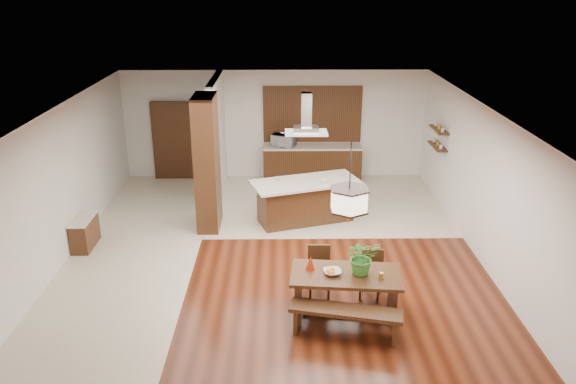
{
  "coord_description": "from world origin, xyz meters",
  "views": [
    {
      "loc": [
        0.17,
        -10.13,
        5.13
      ],
      "look_at": [
        0.3,
        0.0,
        1.25
      ],
      "focal_mm": 35.0,
      "sensor_mm": 36.0,
      "label": 1
    }
  ],
  "objects_px": {
    "dining_table": "(346,284)",
    "range_hood": "(306,113)",
    "pendant_lantern": "(350,184)",
    "foliage_plant": "(362,257)",
    "island_cup": "(324,181)",
    "dining_chair_right": "(371,275)",
    "microwave": "(284,140)",
    "dining_bench": "(345,322)",
    "fruit_bowl": "(332,272)",
    "dining_chair_left": "(319,272)",
    "hallway_console": "(85,233)",
    "kitchen_island": "(305,201)"
  },
  "relations": [
    {
      "from": "dining_bench",
      "to": "island_cup",
      "type": "height_order",
      "value": "island_cup"
    },
    {
      "from": "dining_bench",
      "to": "dining_chair_left",
      "type": "bearing_deg",
      "value": 104.93
    },
    {
      "from": "range_hood",
      "to": "foliage_plant",
      "type": "bearing_deg",
      "value": -78.8
    },
    {
      "from": "fruit_bowl",
      "to": "range_hood",
      "type": "xyz_separation_m",
      "value": [
        -0.27,
        3.73,
        1.7
      ]
    },
    {
      "from": "kitchen_island",
      "to": "dining_chair_left",
      "type": "bearing_deg",
      "value": -106.43
    },
    {
      "from": "dining_chair_right",
      "to": "fruit_bowl",
      "type": "xyz_separation_m",
      "value": [
        -0.71,
        -0.5,
        0.34
      ]
    },
    {
      "from": "hallway_console",
      "to": "pendant_lantern",
      "type": "xyz_separation_m",
      "value": [
        5.0,
        -2.48,
        1.93
      ]
    },
    {
      "from": "kitchen_island",
      "to": "microwave",
      "type": "bearing_deg",
      "value": 81.38
    },
    {
      "from": "dining_bench",
      "to": "microwave",
      "type": "height_order",
      "value": "microwave"
    },
    {
      "from": "dining_bench",
      "to": "dining_chair_right",
      "type": "bearing_deg",
      "value": 63.82
    },
    {
      "from": "dining_table",
      "to": "island_cup",
      "type": "xyz_separation_m",
      "value": [
        -0.1,
        3.6,
        0.47
      ]
    },
    {
      "from": "dining_chair_left",
      "to": "dining_bench",
      "type": "bearing_deg",
      "value": -74.56
    },
    {
      "from": "pendant_lantern",
      "to": "microwave",
      "type": "bearing_deg",
      "value": 98.48
    },
    {
      "from": "pendant_lantern",
      "to": "fruit_bowl",
      "type": "bearing_deg",
      "value": -177.41
    },
    {
      "from": "dining_table",
      "to": "range_hood",
      "type": "distance_m",
      "value": 4.22
    },
    {
      "from": "dining_chair_left",
      "to": "microwave",
      "type": "xyz_separation_m",
      "value": [
        -0.58,
        5.87,
        0.68
      ]
    },
    {
      "from": "dining_table",
      "to": "hallway_console",
      "type": "bearing_deg",
      "value": 153.65
    },
    {
      "from": "dining_chair_right",
      "to": "microwave",
      "type": "height_order",
      "value": "microwave"
    },
    {
      "from": "dining_chair_right",
      "to": "kitchen_island",
      "type": "relative_size",
      "value": 0.33
    },
    {
      "from": "foliage_plant",
      "to": "island_cup",
      "type": "distance_m",
      "value": 3.61
    },
    {
      "from": "pendant_lantern",
      "to": "range_hood",
      "type": "bearing_deg",
      "value": 97.52
    },
    {
      "from": "dining_table",
      "to": "dining_chair_left",
      "type": "bearing_deg",
      "value": 123.66
    },
    {
      "from": "microwave",
      "to": "hallway_console",
      "type": "bearing_deg",
      "value": -113.1
    },
    {
      "from": "dining_chair_right",
      "to": "island_cup",
      "type": "xyz_separation_m",
      "value": [
        -0.59,
        3.11,
        0.59
      ]
    },
    {
      "from": "dining_chair_right",
      "to": "island_cup",
      "type": "height_order",
      "value": "island_cup"
    },
    {
      "from": "hallway_console",
      "to": "pendant_lantern",
      "type": "bearing_deg",
      "value": -26.35
    },
    {
      "from": "foliage_plant",
      "to": "fruit_bowl",
      "type": "distance_m",
      "value": 0.53
    },
    {
      "from": "dining_chair_right",
      "to": "range_hood",
      "type": "distance_m",
      "value": 3.95
    },
    {
      "from": "dining_chair_right",
      "to": "foliage_plant",
      "type": "bearing_deg",
      "value": -101.24
    },
    {
      "from": "fruit_bowl",
      "to": "dining_chair_left",
      "type": "bearing_deg",
      "value": 105.74
    },
    {
      "from": "hallway_console",
      "to": "pendant_lantern",
      "type": "height_order",
      "value": "pendant_lantern"
    },
    {
      "from": "hallway_console",
      "to": "dining_chair_left",
      "type": "relative_size",
      "value": 1.01
    },
    {
      "from": "dining_bench",
      "to": "kitchen_island",
      "type": "relative_size",
      "value": 0.67
    },
    {
      "from": "range_hood",
      "to": "hallway_console",
      "type": "bearing_deg",
      "value": -164.64
    },
    {
      "from": "dining_table",
      "to": "range_hood",
      "type": "relative_size",
      "value": 2.03
    },
    {
      "from": "pendant_lantern",
      "to": "island_cup",
      "type": "bearing_deg",
      "value": 91.6
    },
    {
      "from": "foliage_plant",
      "to": "fruit_bowl",
      "type": "xyz_separation_m",
      "value": [
        -0.46,
        -0.02,
        -0.26
      ]
    },
    {
      "from": "dining_chair_right",
      "to": "pendant_lantern",
      "type": "relative_size",
      "value": 0.64
    },
    {
      "from": "foliage_plant",
      "to": "dining_chair_right",
      "type": "bearing_deg",
      "value": 63.31
    },
    {
      "from": "fruit_bowl",
      "to": "range_hood",
      "type": "bearing_deg",
      "value": 94.18
    },
    {
      "from": "pendant_lantern",
      "to": "foliage_plant",
      "type": "height_order",
      "value": "pendant_lantern"
    },
    {
      "from": "range_hood",
      "to": "dining_chair_right",
      "type": "bearing_deg",
      "value": -73.15
    },
    {
      "from": "kitchen_island",
      "to": "range_hood",
      "type": "bearing_deg",
      "value": 71.61
    },
    {
      "from": "kitchen_island",
      "to": "range_hood",
      "type": "height_order",
      "value": "range_hood"
    },
    {
      "from": "fruit_bowl",
      "to": "island_cup",
      "type": "bearing_deg",
      "value": 88.13
    },
    {
      "from": "fruit_bowl",
      "to": "kitchen_island",
      "type": "bearing_deg",
      "value": 94.19
    },
    {
      "from": "hallway_console",
      "to": "foliage_plant",
      "type": "bearing_deg",
      "value": -25.23
    },
    {
      "from": "dining_chair_right",
      "to": "kitchen_island",
      "type": "xyz_separation_m",
      "value": [
        -0.98,
        3.23,
        0.08
      ]
    },
    {
      "from": "hallway_console",
      "to": "kitchen_island",
      "type": "height_order",
      "value": "kitchen_island"
    },
    {
      "from": "foliage_plant",
      "to": "island_cup",
      "type": "bearing_deg",
      "value": 95.48
    }
  ]
}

